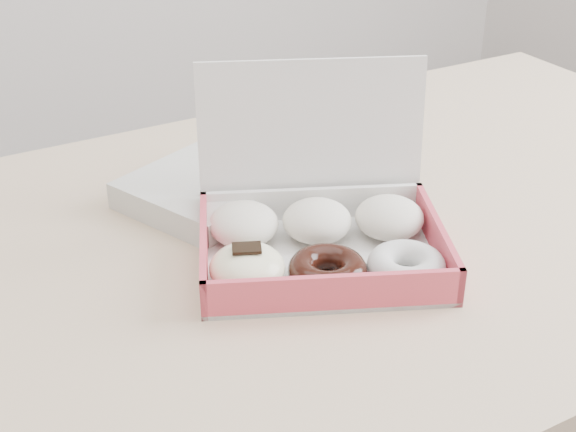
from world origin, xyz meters
TOP-DOWN VIEW (x-y plane):
  - table at (0.00, 0.00)m, footprint 1.20×0.80m
  - donut_box at (-0.16, -0.06)m, footprint 0.35×0.32m
  - newspapers at (-0.20, 0.13)m, footprint 0.27×0.25m

SIDE VIEW (x-z plane):
  - table at x=0.00m, z-range 0.30..1.05m
  - newspapers at x=-0.20m, z-range 0.75..0.79m
  - donut_box at x=-0.16m, z-range 0.68..0.88m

